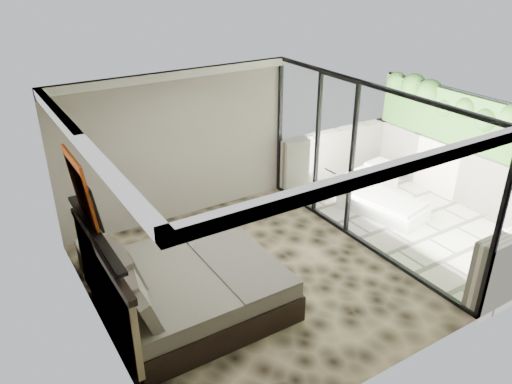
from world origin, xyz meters
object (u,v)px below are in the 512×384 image
table_lamp (88,224)px  nightstand (96,257)px  bed (185,286)px  ottoman (381,175)px  lounger (380,203)px

table_lamp → nightstand: bearing=53.3°
bed → nightstand: 1.83m
table_lamp → ottoman: table_lamp is taller
ottoman → lounger: bearing=-134.8°
bed → ottoman: bed is taller
nightstand → ottoman: size_ratio=0.90×
nightstand → table_lamp: table_lamp is taller
bed → nightstand: bearing=116.8°
table_lamp → ottoman: bearing=-0.5°
ottoman → nightstand: bearing=179.1°
lounger → ottoman: bearing=33.8°
table_lamp → lounger: (5.31, -0.91, -0.69)m
table_lamp → lounger: bearing=-9.7°
bed → table_lamp: size_ratio=4.11×
nightstand → ottoman: bearing=13.4°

